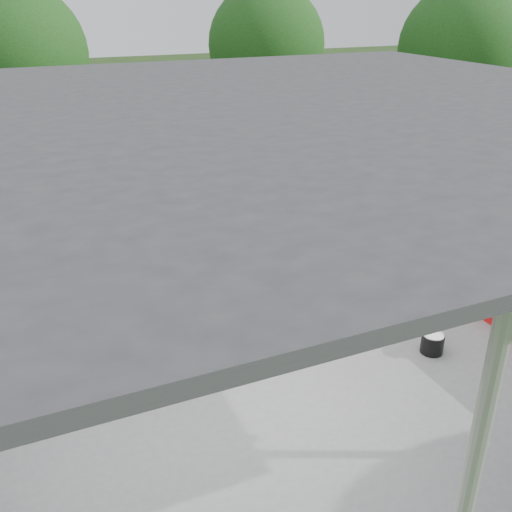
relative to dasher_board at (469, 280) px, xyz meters
name	(u,v)px	position (x,y,z in m)	size (l,w,h in m)	color
ground	(238,366)	(-4.60, 0.00, -0.59)	(100.00, 100.00, 0.00)	#1E3814
concrete_slab	(238,365)	(-4.60, 0.00, -0.57)	(12.00, 10.00, 0.05)	slate
pavilion_structure	(234,114)	(-4.60, 0.00, 3.37)	(12.60, 10.60, 4.05)	beige
dasher_board	(469,280)	(0.00, 0.00, 0.00)	(0.16, 8.00, 1.15)	#AC0E0F
tree_belt	(231,114)	(-4.30, 0.90, 3.20)	(28.00, 28.00, 5.80)	#382314
rubber_mat	(183,336)	(-5.18, 1.09, -0.53)	(3.25, 3.05, 0.02)	black
horse	(180,293)	(-5.18, 1.09, 0.32)	(0.90, 1.98, 1.67)	brown
handler	(351,267)	(-2.15, 0.66, 0.40)	(0.69, 0.45, 1.88)	red
wash_bucket	(432,343)	(-1.59, -0.98, -0.37)	(0.37, 0.37, 0.34)	black
soap_bottle_a	(432,333)	(-1.38, -0.71, -0.38)	(0.12, 0.12, 0.32)	silver
soap_bottle_b	(389,335)	(-2.03, -0.41, -0.44)	(0.09, 0.10, 0.21)	#338CD8
hose_coil	(360,324)	(-2.18, 0.20, -0.53)	(1.77, 1.59, 0.02)	#AD2D0C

